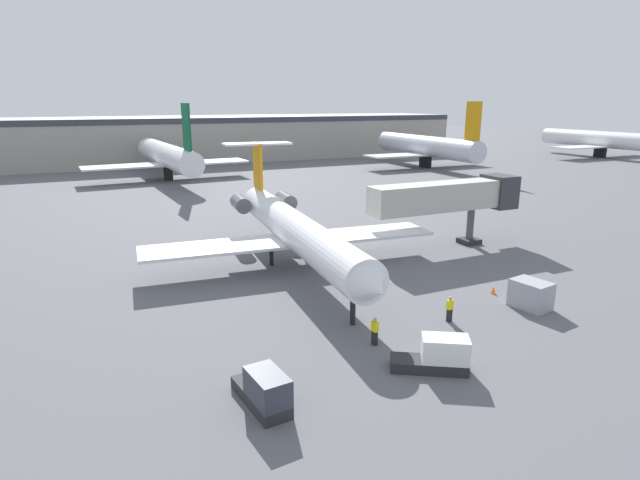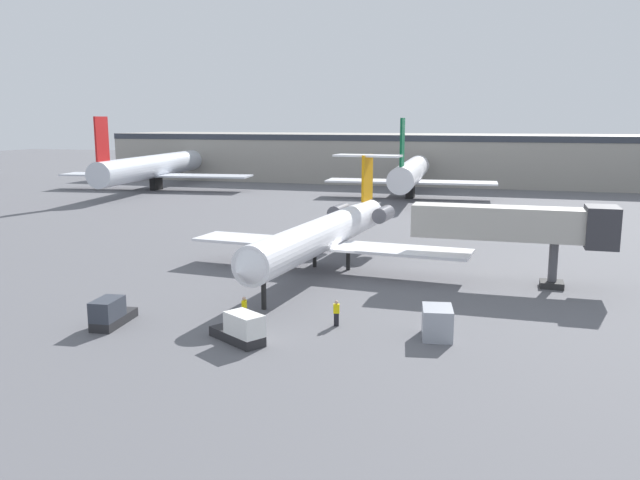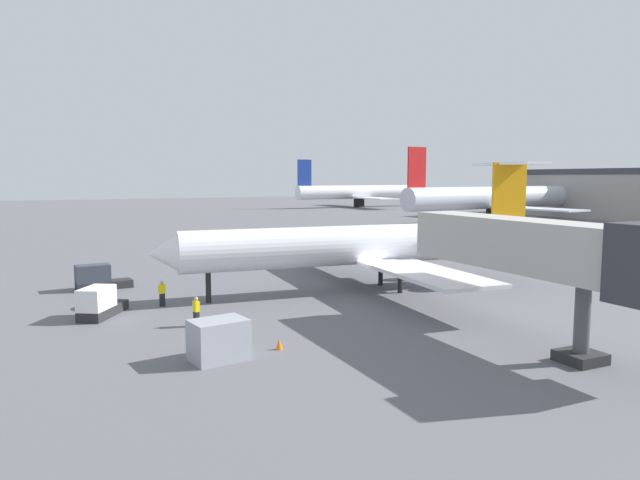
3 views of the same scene
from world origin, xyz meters
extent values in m
cube|color=#5B5B60|center=(0.00, 0.00, -0.05)|extent=(400.00, 400.00, 0.10)
cylinder|color=white|center=(-1.83, 0.54, 3.47)|extent=(5.09, 27.54, 2.88)
cone|color=white|center=(-3.00, -13.91, 3.47)|extent=(2.91, 2.41, 2.74)
cone|color=white|center=(-0.65, 15.09, 3.47)|extent=(2.65, 2.79, 2.45)
cube|color=white|center=(4.88, 1.00, 2.32)|extent=(11.89, 5.32, 0.24)
cube|color=white|center=(-8.38, 2.07, 2.32)|extent=(11.89, 5.32, 0.24)
cylinder|color=#595960|center=(1.37, 11.01, 3.87)|extent=(1.75, 3.31, 1.50)
cylinder|color=#595960|center=(-3.30, 11.39, 3.87)|extent=(1.75, 3.31, 1.50)
cube|color=orange|center=(-0.81, 13.20, 7.26)|extent=(0.50, 3.21, 4.70)
cube|color=white|center=(-0.81, 13.20, 9.51)|extent=(6.97, 2.94, 0.20)
cylinder|color=black|center=(-2.78, -11.12, 1.01)|extent=(0.36, 0.36, 2.02)
cylinder|color=black|center=(-0.07, 2.40, 1.01)|extent=(0.36, 0.36, 2.02)
cylinder|color=black|center=(-3.26, 2.66, 1.01)|extent=(0.36, 0.36, 2.02)
cube|color=#B7B2A8|center=(13.22, 1.06, 5.02)|extent=(14.86, 2.61, 2.60)
cube|color=#333338|center=(20.25, 1.06, 5.02)|extent=(2.40, 3.20, 3.20)
cylinder|color=#4C4C51|center=(16.94, 1.06, 1.86)|extent=(0.70, 0.70, 3.72)
cube|color=#262626|center=(16.94, 1.06, 0.25)|extent=(1.80, 1.80, 0.50)
cube|color=black|center=(3.09, -13.31, 0.42)|extent=(0.37, 0.31, 0.85)
cube|color=yellow|center=(3.09, -13.31, 1.15)|extent=(0.45, 0.34, 0.60)
sphere|color=tan|center=(3.09, -13.31, 1.57)|extent=(0.24, 0.24, 0.24)
cube|color=black|center=(-2.97, -14.15, 0.42)|extent=(0.28, 0.35, 0.85)
cube|color=yellow|center=(-2.97, -14.15, 1.15)|extent=(0.31, 0.43, 0.60)
sphere|color=tan|center=(-2.97, -14.15, 1.57)|extent=(0.24, 0.24, 0.24)
cube|color=#262628|center=(-1.87, -17.87, 0.30)|extent=(4.14, 3.28, 0.60)
cube|color=white|center=(-1.19, -18.28, 1.25)|extent=(2.78, 2.45, 1.30)
cube|color=#262628|center=(-10.88, -17.07, 0.30)|extent=(1.82, 4.13, 0.60)
cube|color=#333842|center=(-10.79, -17.87, 1.25)|extent=(1.65, 2.53, 1.30)
cube|color=#999EA8|center=(9.58, -13.77, 0.95)|extent=(2.18, 2.76, 1.90)
cone|color=orange|center=(9.22, -10.66, 0.28)|extent=(0.36, 0.36, 0.55)
cube|color=#9E998E|center=(0.00, 87.84, 5.08)|extent=(146.44, 21.95, 10.16)
cube|color=#333842|center=(0.00, 77.07, 9.56)|extent=(146.44, 0.60, 1.20)
cylinder|color=white|center=(-3.09, 57.80, 4.40)|extent=(6.09, 34.21, 4.01)
cube|color=#0C5933|center=(-2.17, 42.81, 9.91)|extent=(0.54, 4.01, 7.00)
cube|color=white|center=(-3.09, 57.80, 2.80)|extent=(28.90, 7.74, 0.30)
cube|color=black|center=(-3.09, 57.80, 1.20)|extent=(1.20, 2.80, 2.40)
cylinder|color=silver|center=(49.56, 53.33, 4.51)|extent=(4.48, 32.35, 4.22)
cube|color=orange|center=(49.45, 39.17, 10.12)|extent=(0.33, 4.00, 7.00)
cube|color=silver|center=(49.56, 53.33, 2.80)|extent=(27.19, 6.22, 0.30)
cube|color=black|center=(49.56, 53.33, 1.20)|extent=(1.20, 2.80, 2.40)
cylinder|color=white|center=(101.61, 51.68, 4.41)|extent=(4.18, 34.09, 4.02)
cube|color=white|center=(101.61, 51.68, 2.80)|extent=(28.65, 6.13, 0.30)
cube|color=black|center=(101.61, 51.68, 1.20)|extent=(1.20, 2.80, 2.40)
camera|label=1|loc=(-17.42, -37.79, 13.71)|focal=29.12mm
camera|label=2|loc=(13.55, -52.26, 13.08)|focal=36.53mm
camera|label=3|loc=(34.96, -20.52, 8.41)|focal=32.31mm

